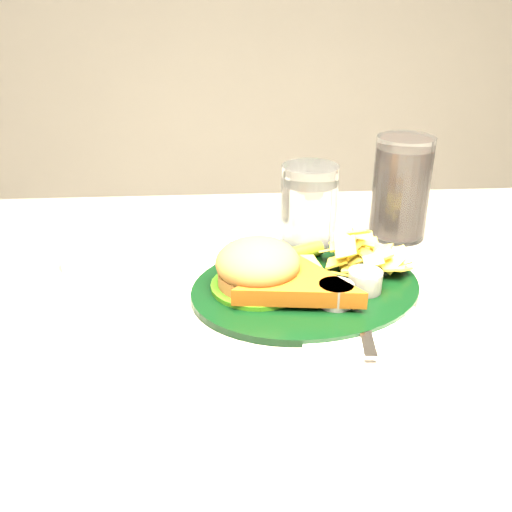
{
  "coord_description": "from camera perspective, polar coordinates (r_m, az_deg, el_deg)",
  "views": [
    {
      "loc": [
        -0.03,
        -0.63,
        1.11
      ],
      "look_at": [
        0.01,
        0.02,
        0.8
      ],
      "focal_mm": 40.0,
      "sensor_mm": 36.0,
      "label": 1
    }
  ],
  "objects": [
    {
      "name": "ramekin",
      "position": [
        0.83,
        -17.6,
        -0.43
      ],
      "size": [
        0.04,
        0.04,
        0.03
      ],
      "primitive_type": "cylinder",
      "rotation": [
        0.0,
        0.0,
        0.08
      ],
      "color": "white",
      "rests_on": "table"
    },
    {
      "name": "water_glass",
      "position": [
        0.83,
        5.3,
        4.71
      ],
      "size": [
        0.09,
        0.09,
        0.13
      ],
      "primitive_type": "cylinder",
      "rotation": [
        0.0,
        0.0,
        -0.08
      ],
      "color": "white",
      "rests_on": "table"
    },
    {
      "name": "wrapped_straw",
      "position": [
        0.88,
        -1.22,
        1.62
      ],
      "size": [
        0.18,
        0.07,
        0.01
      ],
      "primitive_type": null,
      "rotation": [
        0.0,
        0.0,
        -0.04
      ],
      "color": "silver",
      "rests_on": "table"
    },
    {
      "name": "dinner_plate",
      "position": [
        0.72,
        5.12,
        -1.15
      ],
      "size": [
        0.36,
        0.33,
        0.07
      ],
      "primitive_type": null,
      "rotation": [
        0.0,
        0.0,
        0.32
      ],
      "color": "black",
      "rests_on": "table"
    },
    {
      "name": "table",
      "position": [
        0.96,
        -0.6,
        -24.01
      ],
      "size": [
        1.2,
        0.8,
        0.75
      ],
      "primitive_type": null,
      "color": "#A7A297",
      "rests_on": "ground"
    },
    {
      "name": "fork_napkin",
      "position": [
        0.68,
        10.39,
        -5.84
      ],
      "size": [
        0.17,
        0.21,
        0.01
      ],
      "primitive_type": null,
      "rotation": [
        0.0,
        0.0,
        -0.12
      ],
      "color": "white",
      "rests_on": "table"
    },
    {
      "name": "cola_glass",
      "position": [
        0.9,
        14.3,
        6.58
      ],
      "size": [
        0.09,
        0.09,
        0.16
      ],
      "primitive_type": "cylinder",
      "rotation": [
        0.0,
        0.0,
        -0.02
      ],
      "color": "black",
      "rests_on": "table"
    }
  ]
}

